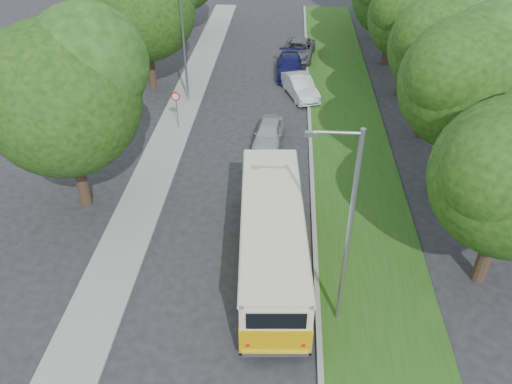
# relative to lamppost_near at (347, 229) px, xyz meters

# --- Properties ---
(ground) EXTENTS (120.00, 120.00, 0.00)m
(ground) POSITION_rel_lamppost_near_xyz_m (-4.21, 2.50, -4.37)
(ground) COLOR #242426
(ground) RESTS_ON ground
(curb) EXTENTS (0.20, 70.00, 0.15)m
(curb) POSITION_rel_lamppost_near_xyz_m (-0.61, 7.50, -4.29)
(curb) COLOR gray
(curb) RESTS_ON ground
(grass_verge) EXTENTS (4.50, 70.00, 0.13)m
(grass_verge) POSITION_rel_lamppost_near_xyz_m (1.74, 7.50, -4.30)
(grass_verge) COLOR #225015
(grass_verge) RESTS_ON ground
(sidewalk) EXTENTS (2.20, 70.00, 0.12)m
(sidewalk) POSITION_rel_lamppost_near_xyz_m (-9.01, 7.50, -4.31)
(sidewalk) COLOR gray
(sidewalk) RESTS_ON ground
(treeline) EXTENTS (24.27, 41.91, 9.46)m
(treeline) POSITION_rel_lamppost_near_xyz_m (-1.06, 20.49, 1.56)
(treeline) COLOR #332319
(treeline) RESTS_ON ground
(lamppost_near) EXTENTS (1.71, 0.16, 8.00)m
(lamppost_near) POSITION_rel_lamppost_near_xyz_m (0.00, 0.00, 0.00)
(lamppost_near) COLOR gray
(lamppost_near) RESTS_ON ground
(lamppost_far) EXTENTS (1.71, 0.16, 7.50)m
(lamppost_far) POSITION_rel_lamppost_near_xyz_m (-8.91, 18.50, -0.25)
(lamppost_far) COLOR gray
(lamppost_far) RESTS_ON ground
(warning_sign) EXTENTS (0.56, 0.10, 2.50)m
(warning_sign) POSITION_rel_lamppost_near_xyz_m (-8.71, 14.48, -2.66)
(warning_sign) COLOR gray
(warning_sign) RESTS_ON ground
(vintage_bus) EXTENTS (3.15, 9.91, 2.90)m
(vintage_bus) POSITION_rel_lamppost_near_xyz_m (-2.46, 2.71, -2.92)
(vintage_bus) COLOR #E9B107
(vintage_bus) RESTS_ON ground
(car_silver) EXTENTS (1.92, 4.07, 1.34)m
(car_silver) POSITION_rel_lamppost_near_xyz_m (-3.07, 13.00, -3.70)
(car_silver) COLOR #BABAC0
(car_silver) RESTS_ON ground
(car_white) EXTENTS (2.83, 4.59, 1.43)m
(car_white) POSITION_rel_lamppost_near_xyz_m (-1.21, 19.79, -3.65)
(car_white) COLOR white
(car_white) RESTS_ON ground
(car_blue) EXTENTS (2.03, 4.77, 1.37)m
(car_blue) POSITION_rel_lamppost_near_xyz_m (-1.97, 23.56, -3.68)
(car_blue) COLOR #12134F
(car_blue) RESTS_ON ground
(car_grey) EXTENTS (3.01, 5.40, 1.43)m
(car_grey) POSITION_rel_lamppost_near_xyz_m (-1.32, 27.05, -3.66)
(car_grey) COLOR slate
(car_grey) RESTS_ON ground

